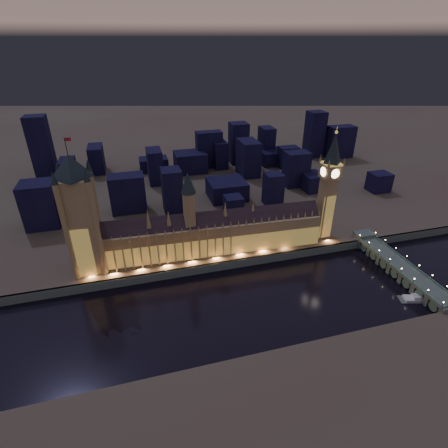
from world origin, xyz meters
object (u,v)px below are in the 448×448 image
object	(u,v)px
victoria_tower	(80,210)
westminster_bridge	(397,267)
river_boat	(426,298)
palace_of_westminster	(211,233)
elizabeth_tower	(330,178)

from	to	relation	value
victoria_tower	westminster_bridge	size ratio (longest dim) A/B	0.99
victoria_tower	river_boat	xyz separation A→B (m)	(252.95, -102.80, -61.87)
palace_of_westminster	river_boat	xyz separation A→B (m)	(147.80, -102.62, -24.81)
elizabeth_tower	westminster_bridge	size ratio (longest dim) A/B	0.95
river_boat	westminster_bridge	bearing A→B (deg)	86.71
palace_of_westminster	river_boat	size ratio (longest dim) A/B	4.79
palace_of_westminster	river_boat	distance (m)	181.63
westminster_bridge	palace_of_westminster	bearing A→B (deg)	156.51
palace_of_westminster	westminster_bridge	distance (m)	164.77
river_boat	victoria_tower	bearing A→B (deg)	157.88
elizabeth_tower	westminster_bridge	world-z (taller)	elizabeth_tower
palace_of_westminster	elizabeth_tower	distance (m)	120.12
victoria_tower	elizabeth_tower	bearing A→B (deg)	0.00
westminster_bridge	river_boat	world-z (taller)	westminster_bridge
westminster_bridge	river_boat	xyz separation A→B (m)	(-2.15, -37.43, -4.43)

